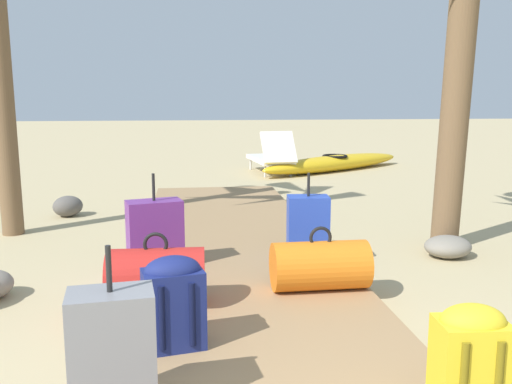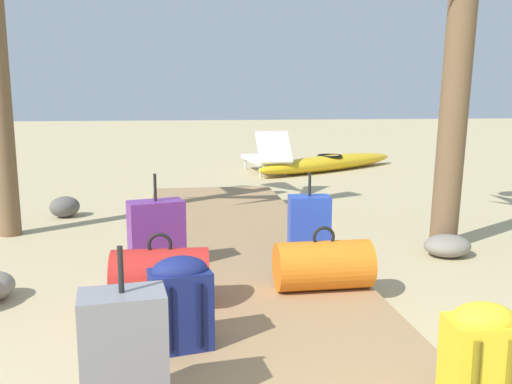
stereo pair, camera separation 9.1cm
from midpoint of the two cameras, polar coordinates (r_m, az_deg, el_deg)
ground_plane at (r=4.40m, az=-0.50°, el=-9.52°), size 60.00×60.00×0.00m
boardwalk at (r=5.07m, az=-1.44°, el=-6.43°), size 1.73×7.17×0.08m
suitcase_grey at (r=2.56m, az=-13.34°, el=-15.76°), size 0.38×0.27×0.76m
backpack_yellow at (r=2.69m, az=21.92°, el=-15.33°), size 0.31×0.25×0.50m
suitcase_purple at (r=4.59m, az=-9.67°, el=-4.21°), size 0.48×0.33×0.77m
backpack_navy at (r=3.14m, az=-7.57°, el=-10.80°), size 0.36×0.29×0.52m
suitcase_blue at (r=4.80m, az=5.83°, el=-3.58°), size 0.36×0.25×0.74m
duffel_bag_red at (r=3.79m, az=-9.39°, el=-8.50°), size 0.65×0.40×0.50m
duffel_bag_orange at (r=4.07m, az=7.16°, el=-7.41°), size 0.69×0.36×0.46m
lounge_chair at (r=10.55m, az=1.87°, el=3.63°), size 0.78×1.56×0.82m
kayak at (r=11.11m, az=8.24°, el=2.94°), size 3.44×2.50×0.31m
rock_right_mid at (r=5.42m, az=19.37°, el=-5.26°), size 0.49×0.44×0.20m
rock_left_near at (r=7.18m, az=-18.24°, el=-1.38°), size 0.48×0.47×0.25m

